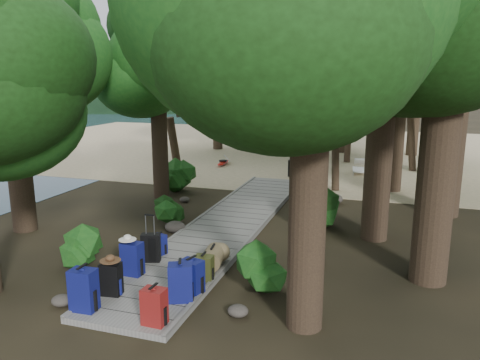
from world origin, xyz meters
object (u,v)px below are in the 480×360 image
(backpack_left_d, at_px, (159,243))
(backpack_right_c, at_px, (192,275))
(backpack_left_a, at_px, (83,288))
(suitcase_on_boardwalk, at_px, (151,248))
(lone_suitcase_on_sand, at_px, (294,168))
(sun_lounger, at_px, (360,167))
(backpack_right_b, at_px, (180,280))
(backpack_right_d, at_px, (204,266))
(kayak, at_px, (223,162))
(duffel_right_khaki, at_px, (213,257))
(backpack_left_c, at_px, (132,257))
(backpack_right_a, at_px, (154,305))
(backpack_left_b, at_px, (111,277))

(backpack_left_d, bearing_deg, backpack_right_c, -27.01)
(backpack_left_a, xyz_separation_m, suitcase_on_boardwalk, (0.05, 2.36, -0.10))
(lone_suitcase_on_sand, height_order, sun_lounger, lone_suitcase_on_sand)
(backpack_right_b, height_order, backpack_right_d, backpack_right_b)
(kayak, bearing_deg, duffel_right_khaki, -74.28)
(backpack_left_a, xyz_separation_m, kayak, (-2.53, 14.34, -0.37))
(kayak, bearing_deg, suitcase_on_boardwalk, -80.82)
(backpack_left_a, relative_size, sun_lounger, 0.45)
(lone_suitcase_on_sand, height_order, kayak, lone_suitcase_on_sand)
(sun_lounger, bearing_deg, lone_suitcase_on_sand, -156.20)
(duffel_right_khaki, bearing_deg, kayak, 100.07)
(backpack_left_c, xyz_separation_m, duffel_right_khaki, (1.46, 0.87, -0.16))
(backpack_right_b, bearing_deg, kayak, 83.44)
(duffel_right_khaki, height_order, kayak, duffel_right_khaki)
(backpack_left_d, bearing_deg, sun_lounger, 90.91)
(backpack_left_c, relative_size, backpack_right_d, 1.37)
(kayak, distance_m, sun_lounger, 6.37)
(backpack_left_c, distance_m, backpack_right_c, 1.56)
(backpack_right_c, distance_m, duffel_right_khaki, 1.27)
(backpack_right_b, distance_m, backpack_right_d, 0.98)
(sun_lounger, bearing_deg, suitcase_on_boardwalk, -112.88)
(backpack_left_a, relative_size, lone_suitcase_on_sand, 1.20)
(suitcase_on_boardwalk, bearing_deg, backpack_left_d, 78.70)
(backpack_right_a, height_order, backpack_right_c, backpack_right_c)
(backpack_left_c, height_order, backpack_right_b, backpack_right_b)
(lone_suitcase_on_sand, relative_size, kayak, 0.23)
(backpack_left_c, height_order, backpack_right_c, backpack_left_c)
(backpack_left_a, height_order, suitcase_on_boardwalk, backpack_left_a)
(backpack_right_b, xyz_separation_m, lone_suitcase_on_sand, (-0.26, 11.90, -0.14))
(duffel_right_khaki, distance_m, kayak, 12.53)
(backpack_left_c, distance_m, suitcase_on_boardwalk, 0.77)
(backpack_left_b, distance_m, lone_suitcase_on_sand, 12.12)
(kayak, bearing_deg, lone_suitcase_on_sand, -26.08)
(backpack_left_b, distance_m, backpack_right_d, 1.83)
(backpack_left_a, height_order, backpack_right_b, backpack_left_a)
(backpack_left_b, distance_m, backpack_right_a, 1.49)
(backpack_left_c, bearing_deg, backpack_left_d, 93.32)
(backpack_right_a, bearing_deg, lone_suitcase_on_sand, 93.01)
(backpack_left_a, distance_m, backpack_right_c, 1.96)
(backpack_left_d, xyz_separation_m, sun_lounger, (3.84, 11.36, -0.06))
(backpack_left_a, relative_size, backpack_left_b, 1.21)
(backpack_left_c, relative_size, backpack_left_d, 1.52)
(suitcase_on_boardwalk, xyz_separation_m, kayak, (-2.58, 11.97, -0.27))
(backpack_left_d, relative_size, duffel_right_khaki, 0.75)
(backpack_left_d, relative_size, suitcase_on_boardwalk, 0.80)
(backpack_left_a, bearing_deg, backpack_right_c, 35.98)
(backpack_left_d, height_order, backpack_right_b, backpack_right_b)
(backpack_left_c, relative_size, lone_suitcase_on_sand, 1.11)
(backpack_left_c, height_order, backpack_right_a, backpack_left_c)
(backpack_left_b, distance_m, backpack_left_c, 0.93)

